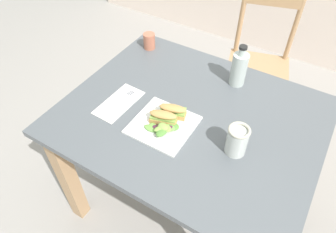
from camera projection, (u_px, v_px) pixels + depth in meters
name	position (u px, v px, depth m)	size (l,w,h in m)	color
ground_plane	(190.00, 205.00, 1.85)	(8.42, 8.42, 0.00)	gray
dining_table	(189.00, 134.00, 1.44)	(1.10, 0.90, 0.74)	#51565B
chair_wooden_far	(258.00, 66.00, 2.07)	(0.49, 0.49, 0.87)	tan
plate_lunch	(163.00, 125.00, 1.29)	(0.25, 0.25, 0.01)	white
sandwich_half_front	(163.00, 117.00, 1.28)	(0.12, 0.08, 0.06)	tan
sandwich_half_back	(173.00, 111.00, 1.31)	(0.12, 0.08, 0.06)	tan
salad_mixed_greens	(164.00, 128.00, 1.25)	(0.13, 0.11, 0.04)	#602D47
napkin_folded	(119.00, 103.00, 1.39)	(0.12, 0.24, 0.00)	silver
fork_on_napkin	(122.00, 100.00, 1.40)	(0.04, 0.19, 0.00)	silver
bottle_cold_brew	(239.00, 70.00, 1.44)	(0.07, 0.07, 0.21)	black
mason_jar_iced_tea	(237.00, 141.00, 1.16)	(0.08, 0.08, 0.13)	#C67528
cup_extra_side	(149.00, 41.00, 1.67)	(0.06, 0.06, 0.09)	#B2664C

